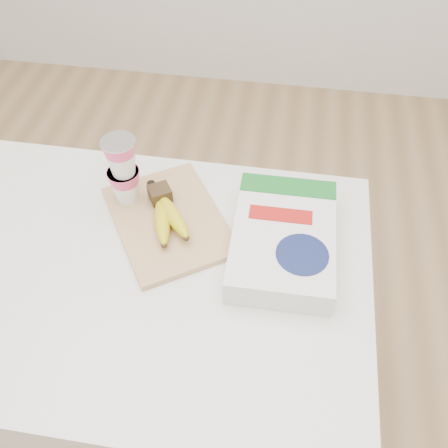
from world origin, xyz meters
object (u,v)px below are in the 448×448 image
Objects in this scene: table at (141,354)px; bananas at (166,214)px; yogurt_stack at (123,169)px; cereal_box at (283,239)px; cutting_board at (169,220)px.

bananas is (0.08, 0.13, 0.44)m from table.
yogurt_stack is (-0.10, 0.05, 0.07)m from bananas.
table is 5.84× the size of bananas.
yogurt_stack reaches higher than table.
bananas is 0.58× the size of cereal_box.
table is 0.47m from bananas.
bananas is at bearing 172.76° from cereal_box.
yogurt_stack reaches higher than cereal_box.
bananas is at bearing -25.71° from yogurt_stack.
table is 3.37× the size of cereal_box.
cereal_box is at bearing -12.40° from yogurt_stack.
cutting_board is 0.98× the size of cereal_box.
cutting_board reaches higher than table.
table is 0.44m from cutting_board.
cereal_box is (0.37, -0.08, -0.08)m from yogurt_stack.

